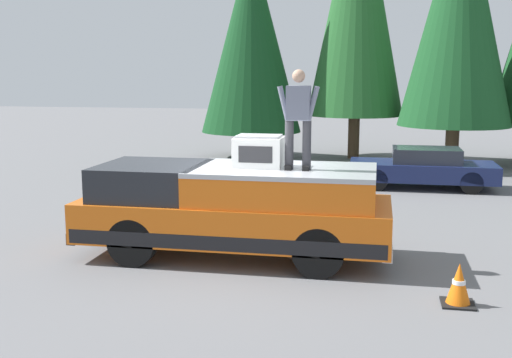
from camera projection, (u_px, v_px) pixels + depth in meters
The scene contains 8 objects.
ground_plane at pixel (239, 259), 11.15m from camera, with size 90.00×90.00×0.00m, color slate.
pickup_truck at pixel (235, 209), 11.17m from camera, with size 2.01×5.54×1.65m.
compressor_unit at pixel (259, 151), 10.94m from camera, with size 0.65×0.84×0.56m.
person_on_truck_bed at pixel (298, 117), 10.54m from camera, with size 0.29×0.72×1.69m.
parked_car_navy at pixel (423, 168), 17.94m from camera, with size 1.64×4.10×1.16m.
traffic_cone at pixel (459, 285), 8.92m from camera, with size 0.47×0.47×0.62m.
conifer_left at pixel (459, 8), 21.10m from camera, with size 3.85×3.85×9.40m.
conifer_center_right at pixel (251, 37), 23.76m from camera, with size 3.84×3.84×8.20m.
Camera 1 is at (-10.49, -2.35, 3.29)m, focal length 43.90 mm.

